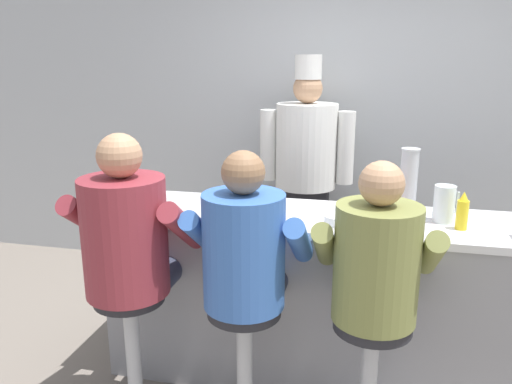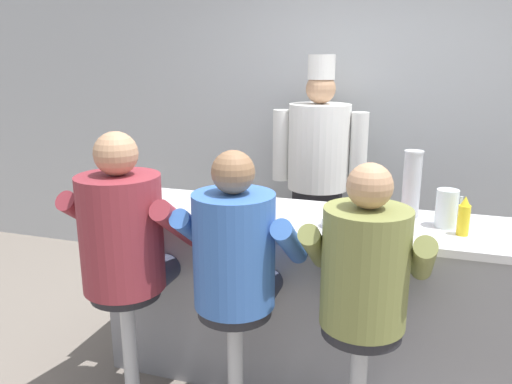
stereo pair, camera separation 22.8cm
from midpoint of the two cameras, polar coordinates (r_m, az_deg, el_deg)
wall_back at (r=4.20m, az=10.14°, el=7.90°), size 10.00×0.06×2.70m
diner_counter at (r=2.96m, az=7.66°, el=-12.12°), size 2.74×0.63×1.00m
ketchup_bottle_red at (r=2.67m, az=11.27°, el=-0.95°), size 0.07×0.07×0.26m
mustard_bottle_yellow at (r=2.69m, az=20.32°, el=-2.18°), size 0.06×0.06×0.20m
hot_sauce_bottle_orange at (r=2.56m, az=14.39°, el=-3.26°), size 0.03×0.03×0.13m
water_pitcher_clear at (r=2.78m, az=18.55°, el=-1.32°), size 0.13×0.11×0.20m
breakfast_plate at (r=2.95m, az=-15.44°, el=-1.89°), size 0.24×0.24×0.05m
cereal_bowl at (r=2.63m, az=6.93°, el=-3.22°), size 0.15×0.15×0.05m
coffee_mug_tan at (r=2.92m, az=-4.31°, el=-0.85°), size 0.13×0.08×0.10m
cup_stack_steel at (r=2.87m, az=14.88°, el=1.20°), size 0.10×0.10×0.37m
diner_seated_maroon at (r=2.60m, az=-16.77°, el=-5.72°), size 0.63×0.62×1.51m
diner_seated_blue at (r=2.38m, az=-3.98°, el=-7.77°), size 0.59×0.58×1.45m
diner_seated_olive at (r=2.29m, az=10.71°, el=-9.20°), size 0.57×0.56×1.43m
cook_in_whites_near at (r=3.92m, az=4.06°, el=2.93°), size 0.73×0.47×1.88m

